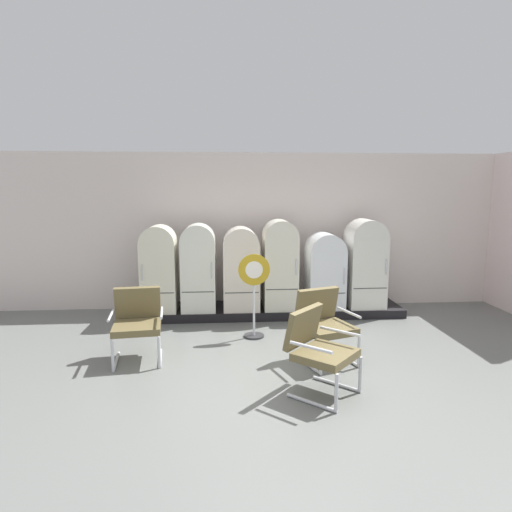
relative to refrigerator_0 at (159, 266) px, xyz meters
The scene contains 13 objects.
ground 3.58m from the refrigerator_0, 57.06° to the right, with size 12.00×10.00×0.05m, color slate.
back_wall 2.10m from the refrigerator_0, 22.32° to the left, with size 11.76×0.12×2.98m.
display_plinth 2.08m from the refrigerator_0, ahead, with size 5.06×0.95×0.15m, color black.
refrigerator_0 is the anchor object (origin of this frame).
refrigerator_1 0.69m from the refrigerator_0, ahead, with size 0.60×0.67×1.54m.
refrigerator_2 1.45m from the refrigerator_0, ahead, with size 0.64×0.72×1.48m.
refrigerator_3 2.15m from the refrigerator_0, ahead, with size 0.60×0.69×1.61m.
refrigerator_4 2.98m from the refrigerator_0, ahead, with size 0.65×0.70×1.36m.
refrigerator_5 3.72m from the refrigerator_0, ahead, with size 0.65×0.72×1.61m.
armchair_left 1.91m from the refrigerator_0, 91.24° to the right, with size 0.75×0.76×0.97m.
armchair_right 3.28m from the refrigerator_0, 40.51° to the right, with size 0.83×0.86×0.97m.
armchair_center 3.77m from the refrigerator_0, 54.10° to the right, with size 0.93×0.92×0.97m.
sign_stand 1.97m from the refrigerator_0, 34.63° to the right, with size 0.49×0.32×1.33m.
Camera 1 is at (-0.73, -4.79, 2.33)m, focal length 30.66 mm.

